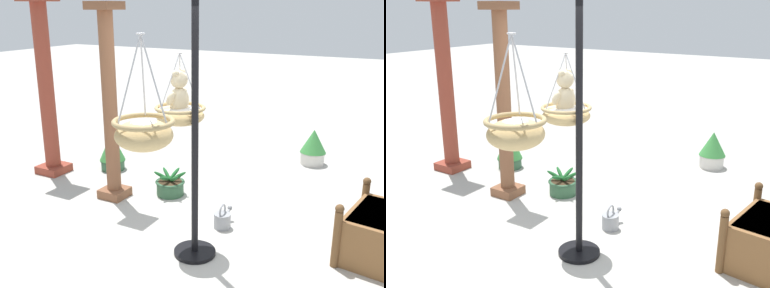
{
  "view_description": "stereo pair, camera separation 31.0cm",
  "coord_description": "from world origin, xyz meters",
  "views": [
    {
      "loc": [
        -3.88,
        -2.0,
        2.49
      ],
      "look_at": [
        -0.03,
        0.07,
        1.14
      ],
      "focal_mm": 41.53,
      "sensor_mm": 36.0,
      "label": 1
    },
    {
      "loc": [
        -3.73,
        -2.27,
        2.49
      ],
      "look_at": [
        -0.03,
        0.07,
        1.14
      ],
      "focal_mm": 41.53,
      "sensor_mm": 36.0,
      "label": 2
    }
  ],
  "objects": [
    {
      "name": "hanging_basket_with_teddy",
      "position": [
        -0.08,
        0.18,
        1.45
      ],
      "size": [
        0.52,
        0.52,
        0.73
      ],
      "color": "tan"
    },
    {
      "name": "potted_plant_flowering_red",
      "position": [
        3.15,
        -0.47,
        0.3
      ],
      "size": [
        0.42,
        0.42,
        0.59
      ],
      "color": "beige",
      "rests_on": "ground"
    },
    {
      "name": "potted_plant_bushy_green",
      "position": [
        1.39,
        2.28,
        0.3
      ],
      "size": [
        0.4,
        0.4,
        0.6
      ],
      "color": "#2D5638",
      "rests_on": "ground"
    },
    {
      "name": "greenhouse_pillar_left",
      "position": [
        0.55,
        1.59,
        1.23
      ],
      "size": [
        0.36,
        0.36,
        2.56
      ],
      "color": "brown",
      "rests_on": "ground"
    },
    {
      "name": "watering_can",
      "position": [
        0.44,
        -0.08,
        0.1
      ],
      "size": [
        0.35,
        0.2,
        0.3
      ],
      "color": "gray",
      "rests_on": "ground"
    },
    {
      "name": "potted_plant_tall_leafy",
      "position": [
        0.97,
        0.96,
        0.13
      ],
      "size": [
        0.48,
        0.44,
        0.35
      ],
      "color": "#2D5638",
      "rests_on": "ground"
    },
    {
      "name": "wooden_planter_box",
      "position": [
        0.61,
        -1.8,
        0.27
      ],
      "size": [
        1.05,
        0.87,
        0.68
      ],
      "color": "brown",
      "rests_on": "ground"
    },
    {
      "name": "teddy_bear",
      "position": [
        -0.08,
        0.21,
        1.65
      ],
      "size": [
        0.31,
        0.27,
        0.45
      ],
      "color": "beige"
    },
    {
      "name": "display_pole_central",
      "position": [
        -0.23,
        -0.07,
        0.84
      ],
      "size": [
        0.44,
        0.44,
        2.63
      ],
      "color": "black",
      "rests_on": "ground"
    },
    {
      "name": "greenhouse_pillar_right",
      "position": [
        0.85,
        3.02,
        1.28
      ],
      "size": [
        0.44,
        0.44,
        2.66
      ],
      "color": "brown",
      "rests_on": "ground"
    },
    {
      "name": "hanging_basket_left_high",
      "position": [
        -1.45,
        -0.31,
        1.66
      ],
      "size": [
        0.44,
        0.44,
        0.79
      ],
      "color": "tan"
    },
    {
      "name": "ground_plane",
      "position": [
        0.0,
        0.0,
        0.0
      ],
      "size": [
        40.0,
        40.0,
        0.0
      ],
      "primitive_type": "plane",
      "color": "#ADAAA3"
    }
  ]
}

